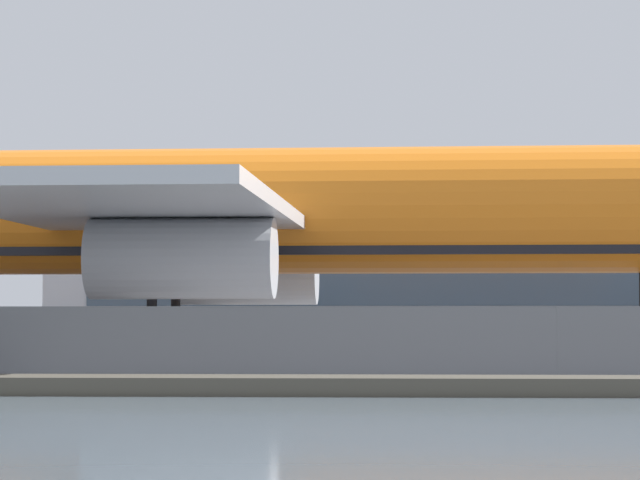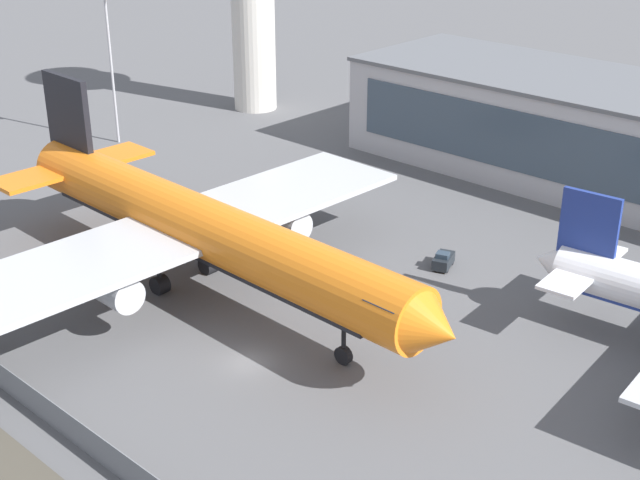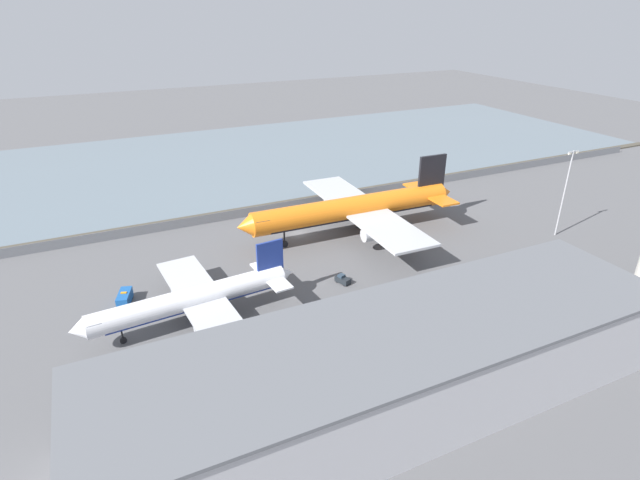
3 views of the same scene
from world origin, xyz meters
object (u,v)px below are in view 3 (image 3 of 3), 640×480
at_px(cargo_jet_orange, 356,208).
at_px(ops_van, 125,298).
at_px(baggage_tug, 343,280).
at_px(apron_light_mast_apron_west, 565,189).
at_px(passenger_jet_white, 195,299).

relative_size(cargo_jet_orange, ops_van, 10.34).
relative_size(baggage_tug, apron_light_mast_apron_west, 0.17).
relative_size(passenger_jet_white, apron_light_mast_apron_west, 1.87).
height_order(passenger_jet_white, ops_van, passenger_jet_white).
bearing_deg(ops_van, cargo_jet_orange, -170.27).
xyz_separation_m(cargo_jet_orange, baggage_tug, (13.95, 20.14, -5.91)).
bearing_deg(apron_light_mast_apron_west, passenger_jet_white, -0.48).
height_order(cargo_jet_orange, apron_light_mast_apron_west, apron_light_mast_apron_west).
distance_m(baggage_tug, apron_light_mast_apron_west, 59.50).
relative_size(cargo_jet_orange, apron_light_mast_apron_west, 2.71).
bearing_deg(passenger_jet_white, baggage_tug, -178.33).
height_order(baggage_tug, apron_light_mast_apron_west, apron_light_mast_apron_west).
bearing_deg(baggage_tug, passenger_jet_white, 1.67).
height_order(cargo_jet_orange, baggage_tug, cargo_jet_orange).
bearing_deg(passenger_jet_white, apron_light_mast_apron_west, 179.52).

